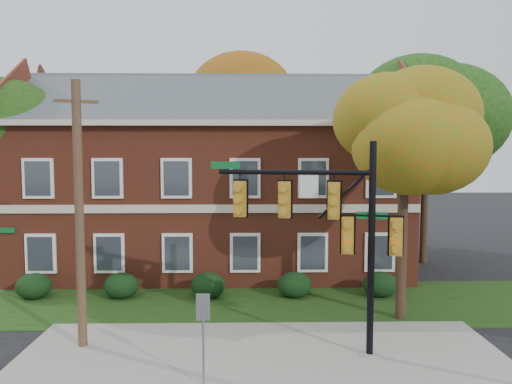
{
  "coord_description": "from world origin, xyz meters",
  "views": [
    {
      "loc": [
        -0.44,
        -13.13,
        5.87
      ],
      "look_at": [
        -0.13,
        3.0,
        4.6
      ],
      "focal_mm": 35.0,
      "sensor_mm": 36.0,
      "label": 1
    }
  ],
  "objects_px": {
    "hedge_left": "(121,286)",
    "sign_post": "(203,324)",
    "tree_left_rear": "(8,136)",
    "hedge_far_right": "(380,284)",
    "traffic_signal": "(332,224)",
    "hedge_far_left": "(34,286)",
    "utility_pole": "(79,215)",
    "hedge_center": "(208,285)",
    "tree_far_rear": "(243,107)",
    "tree_right_rear": "(434,109)",
    "tree_near_right": "(412,129)",
    "apartment_building": "(215,170)",
    "hedge_right": "(294,285)"
  },
  "relations": [
    {
      "from": "hedge_left",
      "to": "sign_post",
      "type": "distance_m",
      "value": 8.75
    },
    {
      "from": "tree_left_rear",
      "to": "sign_post",
      "type": "bearing_deg",
      "value": -49.26
    },
    {
      "from": "hedge_far_right",
      "to": "traffic_signal",
      "type": "bearing_deg",
      "value": -117.48
    },
    {
      "from": "hedge_far_left",
      "to": "utility_pole",
      "type": "bearing_deg",
      "value": -54.73
    },
    {
      "from": "hedge_center",
      "to": "tree_far_rear",
      "type": "bearing_deg",
      "value": 84.15
    },
    {
      "from": "tree_right_rear",
      "to": "tree_far_rear",
      "type": "bearing_deg",
      "value": 145.0
    },
    {
      "from": "tree_left_rear",
      "to": "traffic_signal",
      "type": "relative_size",
      "value": 1.43
    },
    {
      "from": "hedge_left",
      "to": "tree_right_rear",
      "type": "distance_m",
      "value": 17.74
    },
    {
      "from": "tree_left_rear",
      "to": "tree_right_rear",
      "type": "height_order",
      "value": "tree_right_rear"
    },
    {
      "from": "hedge_left",
      "to": "traffic_signal",
      "type": "xyz_separation_m",
      "value": [
        7.49,
        -5.78,
        3.32
      ]
    },
    {
      "from": "tree_right_rear",
      "to": "utility_pole",
      "type": "height_order",
      "value": "tree_right_rear"
    },
    {
      "from": "tree_near_right",
      "to": "hedge_far_right",
      "type": "bearing_deg",
      "value": 94.52
    },
    {
      "from": "hedge_center",
      "to": "tree_right_rear",
      "type": "relative_size",
      "value": 0.13
    },
    {
      "from": "hedge_far_right",
      "to": "tree_far_rear",
      "type": "relative_size",
      "value": 0.12
    },
    {
      "from": "tree_right_rear",
      "to": "utility_pole",
      "type": "bearing_deg",
      "value": -142.62
    },
    {
      "from": "hedge_center",
      "to": "traffic_signal",
      "type": "bearing_deg",
      "value": -55.37
    },
    {
      "from": "apartment_building",
      "to": "hedge_center",
      "type": "height_order",
      "value": "apartment_building"
    },
    {
      "from": "apartment_building",
      "to": "tree_near_right",
      "type": "relative_size",
      "value": 2.19
    },
    {
      "from": "tree_far_rear",
      "to": "utility_pole",
      "type": "bearing_deg",
      "value": -104.54
    },
    {
      "from": "hedge_right",
      "to": "traffic_signal",
      "type": "distance_m",
      "value": 6.69
    },
    {
      "from": "tree_far_rear",
      "to": "hedge_far_right",
      "type": "bearing_deg",
      "value": -66.63
    },
    {
      "from": "hedge_left",
      "to": "hedge_far_right",
      "type": "relative_size",
      "value": 1.0
    },
    {
      "from": "hedge_center",
      "to": "traffic_signal",
      "type": "distance_m",
      "value": 7.77
    },
    {
      "from": "tree_right_rear",
      "to": "hedge_left",
      "type": "bearing_deg",
      "value": -157.58
    },
    {
      "from": "hedge_far_left",
      "to": "traffic_signal",
      "type": "bearing_deg",
      "value": -27.74
    },
    {
      "from": "tree_right_rear",
      "to": "traffic_signal",
      "type": "distance_m",
      "value": 14.61
    },
    {
      "from": "hedge_left",
      "to": "tree_near_right",
      "type": "bearing_deg",
      "value": -14.81
    },
    {
      "from": "hedge_right",
      "to": "tree_far_rear",
      "type": "xyz_separation_m",
      "value": [
        -2.16,
        13.09,
        8.32
      ]
    },
    {
      "from": "hedge_far_right",
      "to": "tree_right_rear",
      "type": "relative_size",
      "value": 0.13
    },
    {
      "from": "apartment_building",
      "to": "tree_right_rear",
      "type": "bearing_deg",
      "value": 4.33
    },
    {
      "from": "hedge_right",
      "to": "utility_pole",
      "type": "height_order",
      "value": "utility_pole"
    },
    {
      "from": "utility_pole",
      "to": "tree_right_rear",
      "type": "bearing_deg",
      "value": 14.43
    },
    {
      "from": "sign_post",
      "to": "tree_left_rear",
      "type": "bearing_deg",
      "value": 130.93
    },
    {
      "from": "hedge_left",
      "to": "tree_near_right",
      "type": "xyz_separation_m",
      "value": [
        10.72,
        -2.83,
        6.14
      ]
    },
    {
      "from": "tree_left_rear",
      "to": "utility_pole",
      "type": "distance_m",
      "value": 11.53
    },
    {
      "from": "hedge_far_left",
      "to": "tree_right_rear",
      "type": "relative_size",
      "value": 0.13
    },
    {
      "from": "tree_left_rear",
      "to": "tree_far_rear",
      "type": "distance_m",
      "value": 14.4
    },
    {
      "from": "tree_left_rear",
      "to": "hedge_center",
      "type": "bearing_deg",
      "value": -23.04
    },
    {
      "from": "hedge_left",
      "to": "utility_pole",
      "type": "xyz_separation_m",
      "value": [
        0.12,
        -5.12,
        3.53
      ]
    },
    {
      "from": "tree_left_rear",
      "to": "tree_far_rear",
      "type": "bearing_deg",
      "value": 38.97
    },
    {
      "from": "traffic_signal",
      "to": "tree_near_right",
      "type": "bearing_deg",
      "value": 55.09
    },
    {
      "from": "apartment_building",
      "to": "traffic_signal",
      "type": "bearing_deg",
      "value": -70.11
    },
    {
      "from": "tree_right_rear",
      "to": "tree_left_rear",
      "type": "bearing_deg",
      "value": -174.64
    },
    {
      "from": "tree_left_rear",
      "to": "traffic_signal",
      "type": "xyz_separation_m",
      "value": [
        13.72,
        -9.92,
        -2.83
      ]
    },
    {
      "from": "utility_pole",
      "to": "apartment_building",
      "type": "bearing_deg",
      "value": 48.99
    },
    {
      "from": "hedge_right",
      "to": "tree_left_rear",
      "type": "height_order",
      "value": "tree_left_rear"
    },
    {
      "from": "tree_right_rear",
      "to": "traffic_signal",
      "type": "relative_size",
      "value": 1.71
    },
    {
      "from": "tree_near_right",
      "to": "traffic_signal",
      "type": "xyz_separation_m",
      "value": [
        -3.23,
        -2.95,
        -2.82
      ]
    },
    {
      "from": "apartment_building",
      "to": "tree_near_right",
      "type": "xyz_separation_m",
      "value": [
        7.22,
        -8.09,
        1.68
      ]
    },
    {
      "from": "utility_pole",
      "to": "sign_post",
      "type": "distance_m",
      "value": 5.25
    }
  ]
}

